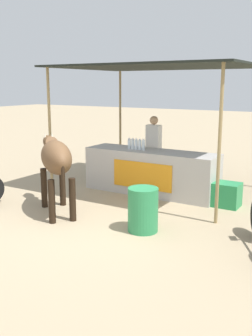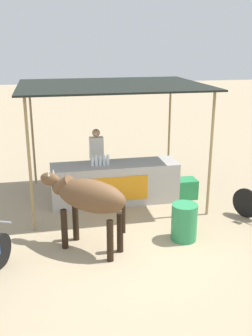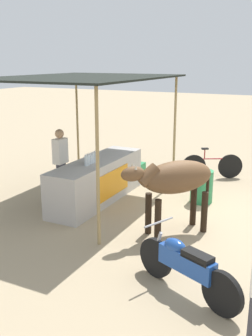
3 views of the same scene
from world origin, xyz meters
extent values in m
plane|color=tan|center=(0.00, 0.00, 0.00)|extent=(60.00, 60.00, 0.00)
cube|color=#B2ADA8|center=(0.00, 2.20, 0.48)|extent=(3.00, 0.80, 0.96)
cube|color=orange|center=(0.00, 1.79, 0.48)|extent=(1.40, 0.02, 0.58)
cube|color=black|center=(0.00, 2.50, 2.76)|extent=(4.20, 3.20, 0.04)
cylinder|color=#997F51|center=(-1.89, 1.06, 1.38)|extent=(0.06, 0.06, 2.76)
cylinder|color=#997F51|center=(1.89, 1.06, 1.38)|extent=(0.06, 0.06, 2.76)
cylinder|color=#997F51|center=(-1.89, 3.94, 1.38)|extent=(0.06, 0.06, 2.76)
cylinder|color=#997F51|center=(1.89, 3.94, 1.38)|extent=(0.06, 0.06, 2.76)
cylinder|color=silver|center=(-0.53, 2.15, 1.07)|extent=(0.07, 0.07, 0.22)
cylinder|color=white|center=(-0.53, 2.15, 1.19)|extent=(0.04, 0.04, 0.03)
cylinder|color=silver|center=(-0.44, 2.15, 1.07)|extent=(0.07, 0.07, 0.22)
cylinder|color=white|center=(-0.44, 2.15, 1.19)|extent=(0.04, 0.04, 0.03)
cylinder|color=silver|center=(-0.35, 2.15, 1.07)|extent=(0.07, 0.07, 0.22)
cylinder|color=white|center=(-0.35, 2.15, 1.19)|extent=(0.04, 0.04, 0.03)
cylinder|color=silver|center=(-0.26, 2.15, 1.07)|extent=(0.07, 0.07, 0.22)
cylinder|color=white|center=(-0.26, 2.15, 1.19)|extent=(0.04, 0.04, 0.03)
cylinder|color=silver|center=(-0.17, 2.15, 1.07)|extent=(0.07, 0.07, 0.22)
cylinder|color=white|center=(-0.17, 2.15, 1.19)|extent=(0.04, 0.04, 0.03)
cylinder|color=#383842|center=(-0.33, 2.95, 0.44)|extent=(0.22, 0.22, 0.88)
cube|color=silver|center=(-0.33, 2.95, 1.16)|extent=(0.34, 0.20, 0.56)
sphere|color=tan|center=(-0.33, 2.95, 1.55)|extent=(0.20, 0.20, 0.20)
cube|color=#268C4C|center=(1.71, 2.10, 0.24)|extent=(0.60, 0.44, 0.48)
cylinder|color=#2D8C51|center=(0.98, 0.06, 0.37)|extent=(0.50, 0.50, 0.74)
ellipsoid|color=brown|center=(-0.82, 0.02, 1.08)|extent=(1.41, 1.29, 0.60)
cylinder|color=black|center=(-1.32, 0.19, 0.39)|extent=(0.12, 0.12, 0.78)
cylinder|color=black|center=(-1.08, 0.48, 0.39)|extent=(0.12, 0.12, 0.78)
cylinder|color=black|center=(-0.56, -0.43, 0.39)|extent=(0.12, 0.12, 0.78)
cylinder|color=black|center=(-0.33, -0.15, 0.39)|extent=(0.12, 0.12, 0.78)
cylinder|color=brown|center=(-1.28, 0.40, 1.19)|extent=(0.50, 0.47, 0.41)
ellipsoid|color=brown|center=(-1.51, 0.59, 1.25)|extent=(0.48, 0.45, 0.26)
cone|color=beige|center=(-1.54, 0.53, 1.39)|extent=(0.05, 0.05, 0.10)
cone|color=beige|center=(-1.45, 0.63, 1.39)|extent=(0.05, 0.05, 0.10)
cylinder|color=black|center=(-0.31, -0.40, 0.81)|extent=(0.06, 0.06, 0.60)
cylinder|color=black|center=(-2.43, -0.22, 0.30)|extent=(0.32, 0.58, 0.60)
cylinder|color=black|center=(2.66, 0.75, 0.33)|extent=(0.36, 0.60, 0.66)
camera|label=1|loc=(3.94, -5.35, 2.39)|focal=42.00mm
camera|label=2|loc=(-1.54, -6.48, 3.73)|focal=42.00mm
camera|label=3|loc=(-7.30, -2.16, 3.12)|focal=42.00mm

